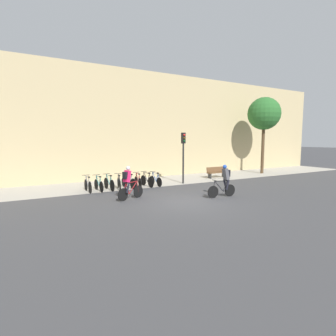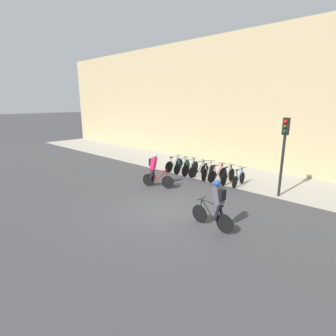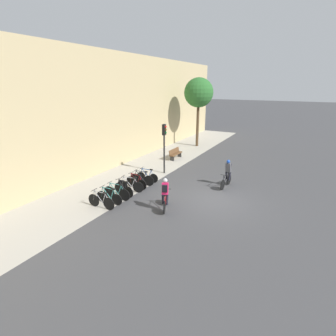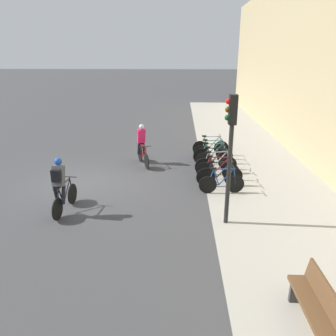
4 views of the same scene
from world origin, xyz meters
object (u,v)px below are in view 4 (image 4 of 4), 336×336
at_px(parked_bike_0, 211,147).
at_px(parked_bike_3, 214,160).
at_px(cyclist_grey, 61,185).
at_px(bench, 319,309).
at_px(parked_bike_4, 216,164).
at_px(traffic_light_pole, 231,138).
at_px(cyclist_pink, 142,143).
at_px(parked_bike_5, 218,170).
at_px(parked_bike_7, 222,183).
at_px(parked_bike_6, 220,175).
at_px(parked_bike_2, 213,155).
at_px(parked_bike_1, 212,151).

bearing_deg(parked_bike_0, parked_bike_3, 0.00).
distance_m(cyclist_grey, bench, 7.27).
relative_size(parked_bike_4, traffic_light_pole, 0.47).
distance_m(cyclist_pink, parked_bike_4, 3.36).
distance_m(parked_bike_5, parked_bike_7, 1.29).
relative_size(parked_bike_5, parked_bike_7, 1.04).
height_order(parked_bike_5, parked_bike_6, parked_bike_6).
bearing_deg(bench, parked_bike_3, -173.73).
height_order(parked_bike_2, parked_bike_3, parked_bike_2).
xyz_separation_m(parked_bike_0, parked_bike_7, (4.50, -0.00, -0.03)).
relative_size(parked_bike_4, parked_bike_6, 1.01).
bearing_deg(traffic_light_pole, parked_bike_1, 178.83).
xyz_separation_m(cyclist_grey, parked_bike_6, (-2.42, 4.95, -0.53)).
xyz_separation_m(parked_bike_6, traffic_light_pole, (2.78, -0.12, 2.09)).
height_order(cyclist_pink, parked_bike_1, cyclist_pink).
height_order(parked_bike_0, parked_bike_4, parked_bike_0).
bearing_deg(parked_bike_6, parked_bike_4, -179.97).
relative_size(parked_bike_3, bench, 0.88).
distance_m(cyclist_pink, parked_bike_7, 4.42).
bearing_deg(parked_bike_6, cyclist_grey, -63.98).
height_order(cyclist_pink, traffic_light_pole, traffic_light_pole).
height_order(cyclist_pink, cyclist_grey, same).
height_order(cyclist_pink, parked_bike_0, cyclist_pink).
height_order(parked_bike_1, bench, parked_bike_1).
bearing_deg(parked_bike_2, traffic_light_pole, -1.31).
distance_m(cyclist_pink, parked_bike_1, 3.24).
height_order(parked_bike_0, traffic_light_pole, traffic_light_pole).
bearing_deg(cyclist_pink, traffic_light_pole, 29.70).
distance_m(parked_bike_2, parked_bike_4, 1.29).
height_order(parked_bike_1, parked_bike_3, parked_bike_1).
relative_size(parked_bike_0, parked_bike_3, 1.08).
distance_m(cyclist_pink, parked_bike_5, 3.63).
relative_size(parked_bike_1, traffic_light_pole, 0.46).
xyz_separation_m(cyclist_pink, bench, (9.11, 4.05, -0.47)).
distance_m(parked_bike_3, parked_bike_6, 1.93).
distance_m(parked_bike_1, parked_bike_5, 2.57).
xyz_separation_m(parked_bike_3, parked_bike_5, (1.29, -0.00, 0.00)).
distance_m(cyclist_pink, traffic_light_pole, 6.22).
bearing_deg(parked_bike_2, parked_bike_1, -179.96).
xyz_separation_m(parked_bike_1, bench, (9.87, 0.94, 0.08)).
bearing_deg(bench, parked_bike_7, -171.08).
bearing_deg(parked_bike_0, parked_bike_6, 0.00).
distance_m(parked_bike_0, parked_bike_5, 3.21).
height_order(parked_bike_1, parked_bike_6, parked_bike_6).
relative_size(parked_bike_6, traffic_light_pole, 0.47).
relative_size(parked_bike_1, parked_bike_5, 1.02).
bearing_deg(bench, parked_bike_4, -173.22).
height_order(parked_bike_1, traffic_light_pole, traffic_light_pole).
height_order(cyclist_grey, parked_bike_4, cyclist_grey).
bearing_deg(parked_bike_1, traffic_light_pole, -1.17).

